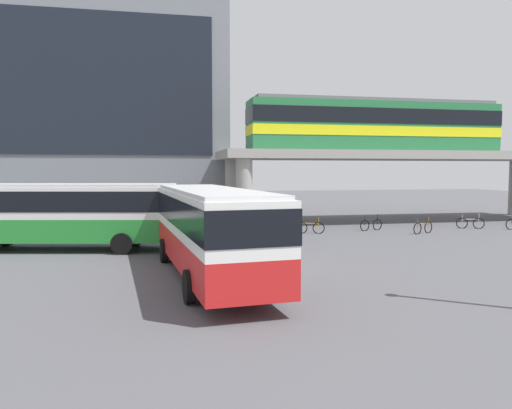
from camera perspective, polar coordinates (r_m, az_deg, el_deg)
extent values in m
plane|color=#515156|center=(29.26, -4.33, -3.56)|extent=(120.00, 120.00, 0.00)
cube|color=slate|center=(45.26, -22.47, 10.68)|extent=(27.99, 12.94, 18.66)
cube|color=black|center=(39.08, -24.41, 13.11)|extent=(25.19, 0.10, 10.45)
cube|color=#9E9B93|center=(38.39, 16.47, 5.51)|extent=(27.14, 6.87, 0.60)
cylinder|color=#9E9B93|center=(31.86, -1.41, 1.28)|extent=(1.10, 1.10, 4.66)
cylinder|color=#9E9B93|center=(37.06, -2.80, 1.67)|extent=(1.10, 1.10, 4.66)
cube|color=#26723F|center=(37.62, 13.83, 8.80)|extent=(19.10, 2.90, 3.60)
cube|color=yellow|center=(37.60, 13.82, 8.25)|extent=(19.16, 2.96, 0.70)
cube|color=black|center=(37.69, 13.85, 9.89)|extent=(19.16, 2.96, 1.10)
cube|color=slate|center=(37.83, 13.88, 11.70)|extent=(18.34, 2.61, 0.24)
cube|color=red|center=(17.47, -5.44, -5.27)|extent=(3.59, 11.20, 1.10)
cube|color=white|center=(17.31, -5.46, -1.02)|extent=(3.59, 11.20, 1.50)
cube|color=black|center=(17.30, -5.47, -0.77)|extent=(3.64, 11.24, 0.96)
cube|color=silver|center=(17.26, -5.48, 1.66)|extent=(3.41, 10.64, 0.12)
cylinder|color=black|center=(20.81, -10.77, -5.35)|extent=(0.38, 1.02, 1.00)
cylinder|color=black|center=(21.22, -4.02, -5.11)|extent=(0.38, 1.02, 1.00)
cylinder|color=black|center=(14.39, -7.87, -9.56)|extent=(0.38, 1.02, 1.00)
cylinder|color=black|center=(14.98, 1.74, -8.98)|extent=(0.38, 1.02, 1.00)
cube|color=#268C33|center=(25.22, -21.55, -2.66)|extent=(11.28, 4.57, 1.10)
cube|color=white|center=(25.11, -21.63, 0.29)|extent=(11.28, 4.57, 1.50)
cube|color=black|center=(25.10, -21.64, 0.46)|extent=(11.32, 4.62, 0.96)
cube|color=silver|center=(25.07, -21.68, 2.14)|extent=(10.71, 4.34, 0.12)
cylinder|color=black|center=(27.87, -27.35, -3.35)|extent=(1.04, 0.47, 1.00)
cylinder|color=black|center=(23.15, -15.52, -4.48)|extent=(1.04, 0.47, 1.00)
cylinder|color=black|center=(25.54, -14.03, -3.66)|extent=(1.04, 0.47, 1.00)
torus|color=black|center=(35.33, 24.74, -2.05)|extent=(0.71, 0.32, 0.74)
torus|color=black|center=(35.08, 23.08, -2.05)|extent=(0.71, 0.32, 0.74)
cylinder|color=silver|center=(35.18, 23.93, -1.60)|extent=(1.00, 0.43, 0.05)
cylinder|color=silver|center=(35.05, 23.10, -1.56)|extent=(0.04, 0.04, 0.55)
cylinder|color=silver|center=(35.30, 24.76, -1.49)|extent=(0.04, 0.04, 0.65)
torus|color=black|center=(29.88, 7.38, -2.77)|extent=(0.72, 0.30, 0.74)
torus|color=black|center=(29.91, 5.36, -2.74)|extent=(0.72, 0.30, 0.74)
cylinder|color=orange|center=(29.85, 6.38, -2.22)|extent=(1.01, 0.39, 0.05)
cylinder|color=orange|center=(29.87, 5.37, -2.17)|extent=(0.04, 0.04, 0.55)
cylinder|color=orange|center=(29.84, 7.38, -2.10)|extent=(0.04, 0.04, 0.65)
torus|color=black|center=(31.77, 19.62, -2.56)|extent=(0.70, 0.35, 0.74)
torus|color=black|center=(30.93, 18.48, -2.71)|extent=(0.70, 0.35, 0.74)
cylinder|color=#996626|center=(31.32, 19.07, -2.13)|extent=(0.99, 0.46, 0.05)
cylinder|color=#996626|center=(30.90, 18.49, -2.16)|extent=(0.04, 0.04, 0.55)
cylinder|color=#996626|center=(31.74, 19.64, -1.94)|extent=(0.04, 0.04, 0.65)
torus|color=black|center=(35.73, 27.84, -2.09)|extent=(0.74, 0.21, 0.74)
cylinder|color=#1E7F33|center=(35.70, 27.85, -1.61)|extent=(0.04, 0.04, 0.55)
torus|color=black|center=(32.40, 14.09, -2.32)|extent=(0.73, 0.27, 0.74)
torus|color=black|center=(31.72, 12.68, -2.44)|extent=(0.73, 0.27, 0.74)
cylinder|color=black|center=(32.03, 13.40, -1.88)|extent=(1.02, 0.35, 0.05)
cylinder|color=black|center=(31.68, 12.69, -1.90)|extent=(0.04, 0.04, 0.55)
cylinder|color=black|center=(32.37, 14.10, -1.71)|extent=(0.04, 0.04, 0.65)
cylinder|color=maroon|center=(29.06, -1.41, -2.74)|extent=(0.32, 0.32, 0.87)
cube|color=#724C8C|center=(28.98, -1.41, -1.20)|extent=(0.40, 0.26, 0.69)
sphere|color=tan|center=(28.94, -1.41, -0.29)|extent=(0.24, 0.24, 0.24)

